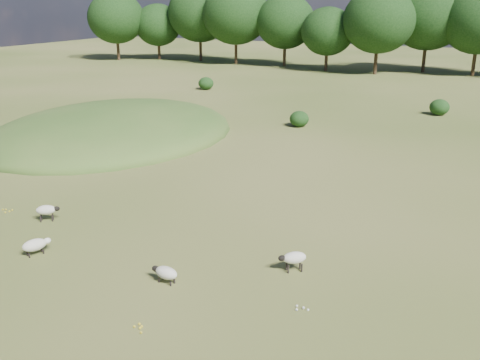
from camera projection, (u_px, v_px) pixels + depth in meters
name	position (u px, v px, depth m)	size (l,w,h in m)	color
ground	(308.00, 128.00, 40.46)	(160.00, 160.00, 0.00)	#395119
mound	(113.00, 134.00, 38.55)	(16.00, 20.00, 4.00)	#33561E
treeline	(391.00, 21.00, 69.04)	(96.28, 14.66, 11.70)	black
shrubs	(306.00, 99.00, 48.29)	(25.81, 13.97, 1.34)	black
sheep_0	(166.00, 273.00, 18.24)	(1.06, 0.53, 0.60)	beige
sheep_1	(294.00, 258.00, 18.96)	(1.02, 0.89, 0.75)	beige
sheep_2	(47.00, 210.00, 23.30)	(1.00, 0.85, 0.73)	beige
sheep_3	(35.00, 245.00, 20.25)	(0.82, 1.14, 0.64)	beige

